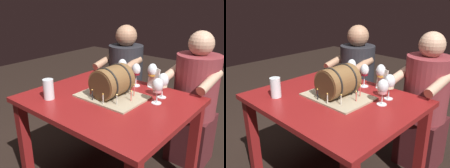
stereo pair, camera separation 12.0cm
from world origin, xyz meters
TOP-DOWN VIEW (x-y plane):
  - dining_table at (0.00, 0.00)m, footprint 1.14×0.92m
  - barrel_cake at (0.01, 0.03)m, footprint 0.46×0.34m
  - wine_glass_amber at (0.12, 0.40)m, footprint 0.07×0.07m
  - wine_glass_red at (0.01, 0.33)m, footprint 0.07×0.07m
  - wine_glass_rose at (0.31, 0.14)m, footprint 0.07×0.07m
  - wine_glass_white at (0.29, 0.25)m, footprint 0.08×0.08m
  - wine_glass_empty at (-0.16, 0.37)m, footprint 0.08×0.08m
  - beer_pint at (-0.31, -0.28)m, footprint 0.07×0.07m
  - menu_card at (0.14, 0.39)m, footprint 0.11×0.06m
  - person_seated_left at (-0.37, 0.69)m, footprint 0.38×0.46m
  - person_seated_right at (0.36, 0.69)m, footprint 0.41×0.49m

SIDE VIEW (x-z plane):
  - person_seated_left at x=-0.37m, z-range -0.04..1.12m
  - person_seated_right at x=0.36m, z-range -0.03..1.13m
  - dining_table at x=0.00m, z-range 0.25..0.98m
  - beer_pint at x=-0.31m, z-range 0.72..0.86m
  - menu_card at x=0.14m, z-range 0.73..0.89m
  - barrel_cake at x=0.01m, z-range 0.72..0.95m
  - wine_glass_rose at x=0.31m, z-range 0.76..0.94m
  - wine_glass_white at x=0.29m, z-range 0.76..0.94m
  - wine_glass_red at x=0.01m, z-range 0.76..0.95m
  - wine_glass_amber at x=0.12m, z-range 0.76..0.96m
  - wine_glass_empty at x=-0.16m, z-range 0.77..0.96m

